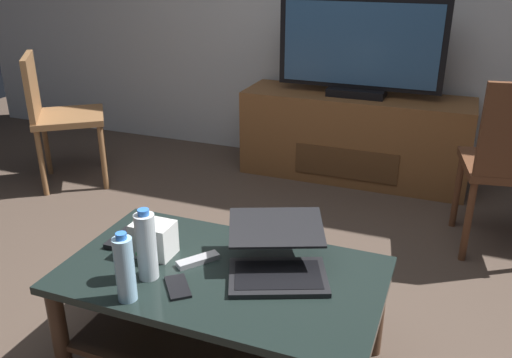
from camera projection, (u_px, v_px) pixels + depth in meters
ground_plane at (214, 336)px, 2.21m from camera, size 7.68×7.68×0.00m
coffee_table at (223, 301)px, 1.96m from camera, size 1.14×0.65×0.42m
media_cabinet at (354, 137)px, 3.69m from camera, size 1.52×0.46×0.59m
television at (360, 50)px, 3.44m from camera, size 1.07×0.20×0.63m
side_chair at (56, 111)px, 3.51m from camera, size 0.62×0.62×0.87m
laptop at (277, 256)px, 1.89m from camera, size 0.45×0.47×0.16m
router_box at (154, 239)px, 1.99m from camera, size 0.15×0.11×0.13m
water_bottle_near at (125, 269)px, 1.71m from camera, size 0.06×0.06×0.24m
water_bottle_far at (146, 246)px, 1.83m from camera, size 0.07×0.07×0.26m
cell_phone at (178, 287)px, 1.81m from camera, size 0.14×0.15×0.01m
tv_remote at (120, 238)px, 2.11m from camera, size 0.05×0.16×0.02m
soundbar_remote at (198, 260)px, 1.96m from camera, size 0.13×0.15×0.02m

